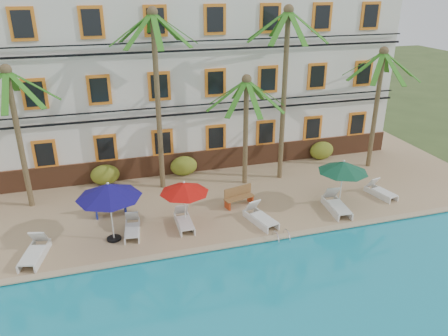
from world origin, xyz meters
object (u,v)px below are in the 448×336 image
object	(u,v)px
umbrella_green	(343,167)
bench_right	(238,196)
palm_c	(246,114)
umbrella_blue	(109,191)
palm_d	(285,74)
palm_e	(378,91)
palm_b	(156,79)
pool_ladder	(281,238)
bench_left	(110,205)
umbrella_red	(184,188)
lounger_b	(132,228)
lounger_d	(260,217)
palm_a	(15,118)
lounger_e	(336,205)
lounger_c	(184,220)
lounger_f	(380,191)
lounger_a	(35,252)

from	to	relation	value
umbrella_green	bench_right	bearing A→B (deg)	163.17
palm_c	umbrella_blue	xyz separation A→B (m)	(-7.09, -3.79, -1.56)
palm_c	palm_d	size ratio (longest dim) A/B	0.65
palm_e	umbrella_green	bearing A→B (deg)	-136.98
palm_b	pool_ladder	world-z (taller)	palm_b
bench_left	umbrella_blue	bearing A→B (deg)	-90.03
umbrella_blue	umbrella_red	bearing A→B (deg)	5.65
palm_c	pool_ladder	xyz separation A→B (m)	(-0.33, -5.70, -3.82)
lounger_b	lounger_d	size ratio (longest dim) A/B	0.89
palm_a	lounger_d	world-z (taller)	palm_a
bench_left	pool_ladder	xyz separation A→B (m)	(6.76, -4.16, -0.47)
umbrella_red	palm_a	bearing A→B (deg)	149.75
umbrella_green	bench_left	xyz separation A→B (m)	(-10.62, 2.20, -1.54)
palm_e	pool_ladder	size ratio (longest dim) A/B	9.17
palm_c	lounger_e	distance (m)	6.28
pool_ladder	palm_c	bearing A→B (deg)	86.70
palm_a	palm_c	distance (m)	10.74
palm_e	lounger_c	world-z (taller)	palm_e
lounger_b	bench_right	xyz separation A→B (m)	(5.16, 1.16, 0.20)
palm_c	lounger_d	bearing A→B (deg)	-99.63
palm_a	palm_e	world-z (taller)	palm_e
lounger_b	umbrella_red	bearing A→B (deg)	0.34
palm_d	bench_left	distance (m)	10.67
lounger_e	palm_c	bearing A→B (deg)	126.73
umbrella_red	lounger_e	bearing A→B (deg)	-5.66
palm_a	palm_e	bearing A→B (deg)	-0.96
lounger_d	lounger_f	world-z (taller)	lounger_d
palm_b	lounger_d	distance (m)	8.12
lounger_a	lounger_e	world-z (taller)	lounger_e
palm_a	lounger_a	size ratio (longest dim) A/B	3.31
lounger_f	bench_right	world-z (taller)	bench_right
palm_d	umbrella_blue	bearing A→B (deg)	-156.96
lounger_a	palm_a	bearing A→B (deg)	97.17
umbrella_red	bench_left	distance (m)	3.92
palm_e	umbrella_blue	world-z (taller)	palm_e
palm_a	umbrella_blue	bearing A→B (deg)	-49.52
palm_b	umbrella_blue	size ratio (longest dim) A/B	3.38
palm_c	pool_ladder	distance (m)	6.87
umbrella_blue	umbrella_green	distance (m)	10.63
umbrella_green	palm_b	bearing A→B (deg)	150.29
palm_c	bench_left	size ratio (longest dim) A/B	3.80
palm_a	umbrella_red	world-z (taller)	palm_a
lounger_d	lounger_e	size ratio (longest dim) A/B	0.96
umbrella_red	umbrella_green	xyz separation A→B (m)	(7.50, -0.27, 0.18)
palm_a	lounger_c	distance (m)	8.80
umbrella_blue	umbrella_green	xyz separation A→B (m)	(10.63, 0.04, -0.25)
palm_e	lounger_f	world-z (taller)	palm_e
lounger_b	palm_b	bearing A→B (deg)	64.72
umbrella_red	lounger_f	distance (m)	10.14
umbrella_blue	umbrella_green	size ratio (longest dim) A/B	1.12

